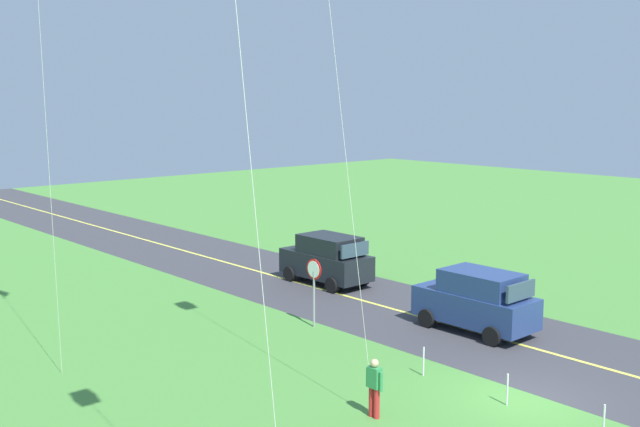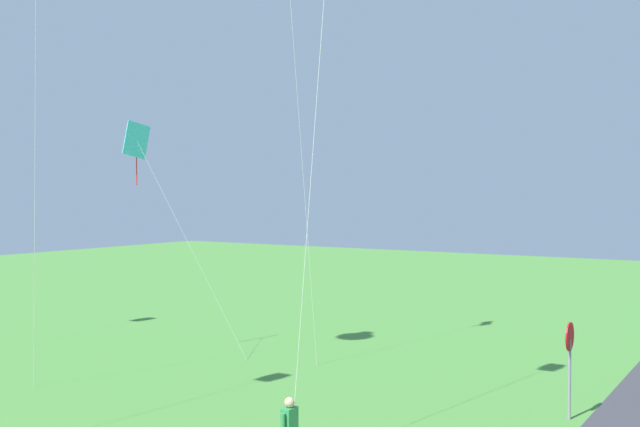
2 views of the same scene
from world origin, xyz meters
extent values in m
cylinder|color=gray|center=(8.97, -0.10, 1.05)|extent=(0.08, 0.08, 2.10)
cylinder|color=red|center=(8.97, -0.10, 2.18)|extent=(0.76, 0.04, 0.76)
cylinder|color=white|center=(8.97, -0.07, 2.18)|extent=(0.62, 0.01, 0.62)
cube|color=#338C4C|center=(2.00, 3.98, 1.10)|extent=(0.36, 0.22, 0.56)
cylinder|color=#338C4C|center=(1.76, 3.98, 1.05)|extent=(0.10, 0.10, 0.52)
cylinder|color=#338C4C|center=(2.24, 3.98, 1.05)|extent=(0.10, 0.10, 0.52)
sphere|color=#D8AD84|center=(2.00, 3.98, 1.49)|extent=(0.22, 0.22, 0.22)
cylinder|color=silver|center=(3.09, 4.06, 7.18)|extent=(2.19, 0.19, 14.36)
cylinder|color=silver|center=(9.95, 9.13, 8.53)|extent=(1.27, 0.67, 17.07)
cylinder|color=silver|center=(8.83, 12.96, 3.92)|extent=(2.11, 3.29, 7.84)
cube|color=#4CD8D8|center=(7.78, 14.60, 7.83)|extent=(1.11, 0.28, 1.36)
cylinder|color=red|center=(7.78, 14.60, 6.93)|extent=(0.04, 0.04, 1.40)
cylinder|color=silver|center=(3.11, 13.86, 8.99)|extent=(0.80, 1.49, 17.98)
camera|label=1|loc=(-10.91, 17.56, 8.34)|focal=41.94mm
camera|label=2|loc=(-10.70, -4.90, 5.88)|focal=41.37mm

